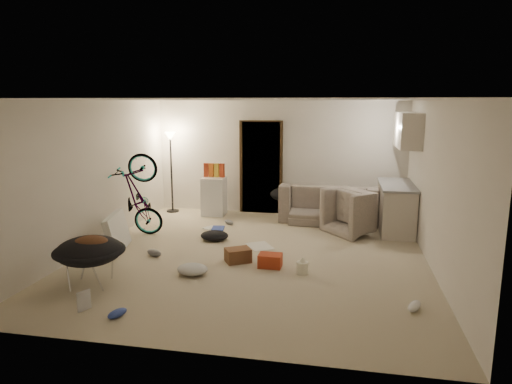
% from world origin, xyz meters
% --- Properties ---
extents(floor, '(5.50, 6.00, 0.02)m').
position_xyz_m(floor, '(0.00, 0.00, -0.01)').
color(floor, '#C4B597').
rests_on(floor, ground).
extents(ceiling, '(5.50, 6.00, 0.02)m').
position_xyz_m(ceiling, '(0.00, 0.00, 2.51)').
color(ceiling, white).
rests_on(ceiling, wall_back).
extents(wall_back, '(5.50, 0.02, 2.50)m').
position_xyz_m(wall_back, '(0.00, 3.01, 1.25)').
color(wall_back, silver).
rests_on(wall_back, floor).
extents(wall_front, '(5.50, 0.02, 2.50)m').
position_xyz_m(wall_front, '(0.00, -3.01, 1.25)').
color(wall_front, silver).
rests_on(wall_front, floor).
extents(wall_left, '(0.02, 6.00, 2.50)m').
position_xyz_m(wall_left, '(-2.76, 0.00, 1.25)').
color(wall_left, silver).
rests_on(wall_left, floor).
extents(wall_right, '(0.02, 6.00, 2.50)m').
position_xyz_m(wall_right, '(2.76, 0.00, 1.25)').
color(wall_right, silver).
rests_on(wall_right, floor).
extents(doorway, '(0.85, 0.10, 2.04)m').
position_xyz_m(doorway, '(-0.40, 2.97, 1.02)').
color(doorway, black).
rests_on(doorway, floor).
extents(door_trim, '(0.97, 0.04, 2.10)m').
position_xyz_m(door_trim, '(-0.40, 2.94, 1.02)').
color(door_trim, '#332312').
rests_on(door_trim, floor).
extents(floor_lamp, '(0.28, 0.28, 1.81)m').
position_xyz_m(floor_lamp, '(-2.40, 2.65, 1.31)').
color(floor_lamp, black).
rests_on(floor_lamp, floor).
extents(kitchen_counter, '(0.60, 1.50, 0.88)m').
position_xyz_m(kitchen_counter, '(2.43, 2.00, 0.44)').
color(kitchen_counter, beige).
rests_on(kitchen_counter, floor).
extents(counter_top, '(0.64, 1.54, 0.04)m').
position_xyz_m(counter_top, '(2.43, 2.00, 0.90)').
color(counter_top, gray).
rests_on(counter_top, kitchen_counter).
extents(kitchen_uppers, '(0.38, 1.40, 0.65)m').
position_xyz_m(kitchen_uppers, '(2.56, 2.00, 1.95)').
color(kitchen_uppers, beige).
rests_on(kitchen_uppers, wall_right).
extents(sofa, '(2.03, 0.86, 0.58)m').
position_xyz_m(sofa, '(1.13, 2.45, 0.29)').
color(sofa, '#3B433B').
rests_on(sofa, floor).
extents(armchair, '(1.26, 1.27, 0.62)m').
position_xyz_m(armchair, '(1.76, 1.78, 0.31)').
color(armchair, '#3B433B').
rests_on(armchair, floor).
extents(bicycle, '(1.65, 0.85, 0.92)m').
position_xyz_m(bicycle, '(-2.30, 0.71, 0.42)').
color(bicycle, black).
rests_on(bicycle, floor).
extents(book_asset, '(0.31, 0.28, 0.02)m').
position_xyz_m(book_asset, '(-1.64, -2.42, 0.01)').
color(book_asset, '#A73419').
rests_on(book_asset, floor).
extents(mini_fridge, '(0.51, 0.51, 0.84)m').
position_xyz_m(mini_fridge, '(-1.38, 2.55, 0.42)').
color(mini_fridge, white).
rests_on(mini_fridge, floor).
extents(snack_box_0, '(0.11, 0.08, 0.30)m').
position_xyz_m(snack_box_0, '(-1.55, 2.55, 1.00)').
color(snack_box_0, '#A73419').
rests_on(snack_box_0, mini_fridge).
extents(snack_box_1, '(0.10, 0.08, 0.30)m').
position_xyz_m(snack_box_1, '(-1.43, 2.55, 1.00)').
color(snack_box_1, '#BA5417').
rests_on(snack_box_1, mini_fridge).
extents(snack_box_2, '(0.10, 0.08, 0.30)m').
position_xyz_m(snack_box_2, '(-1.31, 2.55, 1.00)').
color(snack_box_2, gold).
rests_on(snack_box_2, mini_fridge).
extents(snack_box_3, '(0.11, 0.09, 0.30)m').
position_xyz_m(snack_box_3, '(-1.19, 2.55, 1.00)').
color(snack_box_3, '#A73419').
rests_on(snack_box_3, mini_fridge).
extents(saucer_chair, '(0.95, 0.95, 0.68)m').
position_xyz_m(saucer_chair, '(-1.93, -1.61, 0.40)').
color(saucer_chair, silver).
rests_on(saucer_chair, floor).
extents(hoodie, '(0.57, 0.52, 0.22)m').
position_xyz_m(hoodie, '(-1.88, -1.64, 0.60)').
color(hoodie, '#4E2C1A').
rests_on(hoodie, saucer_chair).
extents(sofa_drape, '(0.62, 0.53, 0.28)m').
position_xyz_m(sofa_drape, '(0.18, 2.45, 0.54)').
color(sofa_drape, black).
rests_on(sofa_drape, sofa).
extents(tv_box, '(0.44, 0.97, 0.63)m').
position_xyz_m(tv_box, '(-2.30, -0.15, 0.31)').
color(tv_box, silver).
rests_on(tv_box, floor).
extents(drink_case_a, '(0.46, 0.43, 0.22)m').
position_xyz_m(drink_case_a, '(-0.17, -0.34, 0.11)').
color(drink_case_a, brown).
rests_on(drink_case_a, floor).
extents(drink_case_b, '(0.35, 0.26, 0.20)m').
position_xyz_m(drink_case_b, '(0.36, -0.46, 0.10)').
color(drink_case_b, '#A73419').
rests_on(drink_case_b, floor).
extents(juicer, '(0.18, 0.18, 0.25)m').
position_xyz_m(juicer, '(0.87, -0.64, 0.10)').
color(juicer, white).
rests_on(juicer, floor).
extents(newspaper, '(0.57, 0.61, 0.01)m').
position_xyz_m(newspaper, '(0.02, 0.50, 0.00)').
color(newspaper, silver).
rests_on(newspaper, floor).
extents(book_blue, '(0.28, 0.35, 0.03)m').
position_xyz_m(book_blue, '(-0.98, 1.41, 0.02)').
color(book_blue, '#2A3F9A').
rests_on(book_blue, floor).
extents(book_white, '(0.30, 0.32, 0.02)m').
position_xyz_m(book_white, '(-1.14, 1.43, 0.01)').
color(book_white, silver).
rests_on(book_white, floor).
extents(shoe_1, '(0.27, 0.25, 0.10)m').
position_xyz_m(shoe_1, '(-0.86, 1.80, 0.05)').
color(shoe_1, slate).
rests_on(shoe_1, floor).
extents(shoe_2, '(0.21, 0.28, 0.10)m').
position_xyz_m(shoe_2, '(-1.13, -2.43, 0.05)').
color(shoe_2, '#2A3F9A').
rests_on(shoe_2, floor).
extents(shoe_3, '(0.32, 0.23, 0.11)m').
position_xyz_m(shoe_3, '(-1.57, -0.33, 0.05)').
color(shoe_3, slate).
rests_on(shoe_3, floor).
extents(shoe_4, '(0.24, 0.32, 0.11)m').
position_xyz_m(shoe_4, '(2.30, -1.59, 0.06)').
color(shoe_4, white).
rests_on(shoe_4, floor).
extents(clothes_lump_a, '(0.53, 0.46, 0.16)m').
position_xyz_m(clothes_lump_a, '(-0.85, 0.71, 0.08)').
color(clothes_lump_a, black).
rests_on(clothes_lump_a, floor).
extents(clothes_lump_c, '(0.51, 0.45, 0.14)m').
position_xyz_m(clothes_lump_c, '(-0.71, -0.96, 0.07)').
color(clothes_lump_c, silver).
rests_on(clothes_lump_c, floor).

